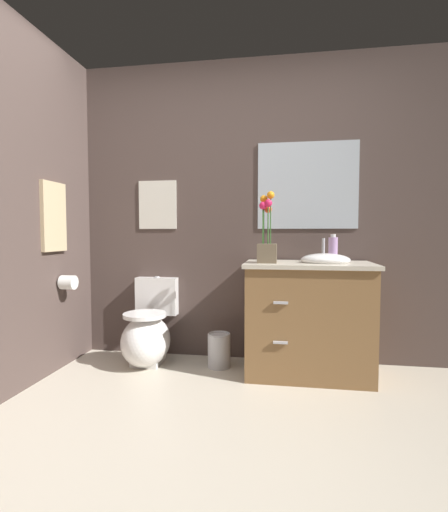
# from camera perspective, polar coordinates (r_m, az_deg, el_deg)

# --- Properties ---
(ground_plane) EXTENTS (8.67, 8.67, 0.00)m
(ground_plane) POSITION_cam_1_polar(r_m,az_deg,el_deg) (1.92, -6.25, -30.00)
(ground_plane) COLOR beige
(wall_back) EXTENTS (4.04, 0.05, 2.50)m
(wall_back) POSITION_cam_1_polar(r_m,az_deg,el_deg) (3.20, 4.99, 6.80)
(wall_back) COLOR #4C3D38
(wall_back) RESTS_ON ground_plane
(toilet) EXTENTS (0.38, 0.59, 0.69)m
(toilet) POSITION_cam_1_polar(r_m,az_deg,el_deg) (3.19, -11.42, -11.50)
(toilet) COLOR white
(toilet) RESTS_ON ground_plane
(vanity_cabinet) EXTENTS (0.94, 0.56, 1.02)m
(vanity_cabinet) POSITION_cam_1_polar(r_m,az_deg,el_deg) (2.93, 12.62, -9.00)
(vanity_cabinet) COLOR brown
(vanity_cabinet) RESTS_ON ground_plane
(flower_vase) EXTENTS (0.14, 0.14, 0.52)m
(flower_vase) POSITION_cam_1_polar(r_m,az_deg,el_deg) (2.78, 6.51, 2.33)
(flower_vase) COLOR brown
(flower_vase) RESTS_ON vanity_cabinet
(soap_bottle) EXTENTS (0.07, 0.07, 0.21)m
(soap_bottle) POSITION_cam_1_polar(r_m,az_deg,el_deg) (2.97, 16.14, 1.00)
(soap_bottle) COLOR #B28CBF
(soap_bottle) RESTS_ON vanity_cabinet
(trash_bin) EXTENTS (0.18, 0.18, 0.27)m
(trash_bin) POSITION_cam_1_polar(r_m,az_deg,el_deg) (3.08, -0.75, -14.02)
(trash_bin) COLOR #B7B7BC
(trash_bin) RESTS_ON ground_plane
(wall_poster) EXTENTS (0.33, 0.01, 0.42)m
(wall_poster) POSITION_cam_1_polar(r_m,az_deg,el_deg) (3.34, -10.01, 7.61)
(wall_poster) COLOR silver
(wall_mirror) EXTENTS (0.80, 0.01, 0.70)m
(wall_mirror) POSITION_cam_1_polar(r_m,az_deg,el_deg) (3.18, 12.48, 10.37)
(wall_mirror) COLOR #B2BCC6
(hanging_towel) EXTENTS (0.03, 0.28, 0.52)m
(hanging_towel) POSITION_cam_1_polar(r_m,az_deg,el_deg) (3.12, -24.33, 5.41)
(hanging_towel) COLOR tan
(toilet_paper_roll) EXTENTS (0.11, 0.11, 0.11)m
(toilet_paper_roll) POSITION_cam_1_polar(r_m,az_deg,el_deg) (3.18, -22.48, -3.71)
(toilet_paper_roll) COLOR white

